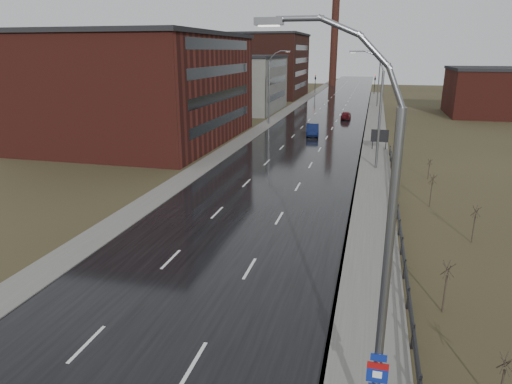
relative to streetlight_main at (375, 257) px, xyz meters
The scene contains 24 objects.
road 58.93m from the streetlight_main, 98.31° to the left, with size 14.00×300.00×0.06m, color black.
sidewalk_right 33.54m from the streetlight_main, 89.78° to the left, with size 3.20×180.00×0.18m, color #595651.
curb_right 33.57m from the streetlight_main, 92.42° to the left, with size 0.16×180.00×0.18m, color slate.
sidewalk_left 60.65m from the streetlight_main, 106.04° to the left, with size 2.40×260.00×0.12m, color #595651.
warehouse_near 52.13m from the streetlight_main, 124.42° to the left, with size 22.44×28.56×13.50m.
warehouse_mid 80.48m from the streetlight_main, 109.20° to the left, with size 16.32×20.40×10.50m.
warehouse_far 110.59m from the streetlight_main, 106.53° to the left, with size 26.52×24.48×15.50m.
building_right 82.95m from the streetlight_main, 74.74° to the left, with size 18.36×16.32×8.50m.
smokestack 149.01m from the streetlight_main, 95.58° to the left, with size 2.70×2.70×30.70m.
streetlight_main is the anchor object (origin of this frame).
streetlight_right_mid 34.01m from the streetlight_main, 89.95° to the left, with size 3.36×0.28×11.35m.
streetlight_left 62.15m from the streetlight_main, 105.08° to the left, with size 3.36×0.28×11.35m.
streetlight_right_far 88.01m from the streetlight_main, 89.98° to the left, with size 3.36×0.28×11.35m.
guardrail 17.27m from the streetlight_main, 83.61° to the left, with size 0.10×53.05×1.10m.
shrub_b 6.99m from the streetlight_main, 28.22° to the left, with size 0.50×0.53×2.10m.
shrub_c 10.00m from the streetlight_main, 67.61° to the left, with size 0.58×0.62×2.47m.
shrub_d 18.62m from the streetlight_main, 70.08° to the left, with size 0.56×0.59×2.37m.
shrub_e 24.23m from the streetlight_main, 79.53° to the left, with size 0.60×0.63×2.55m.
shrub_f 32.34m from the streetlight_main, 81.00° to the left, with size 0.46×0.48×1.92m.
billboard 43.55m from the streetlight_main, 89.17° to the left, with size 2.01×0.17×2.51m.
traffic_light_left 119.16m from the streetlight_main, 97.95° to the left, with size 0.58×2.73×5.30m.
traffic_light_right 118.01m from the streetlight_main, 90.23° to the left, with size 0.58×2.73×5.30m.
car_near 52.05m from the streetlight_main, 99.20° to the left, with size 1.69×4.84×1.59m, color #0A1236.
car_far 68.66m from the streetlight_main, 94.02° to the left, with size 1.62×4.02×1.37m, color #4A0C12.
Camera 1 is at (8.14, -9.46, 11.28)m, focal length 32.00 mm.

